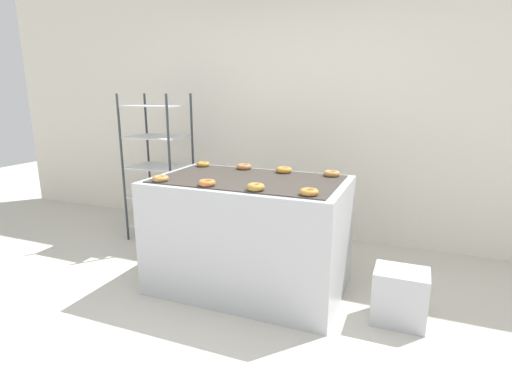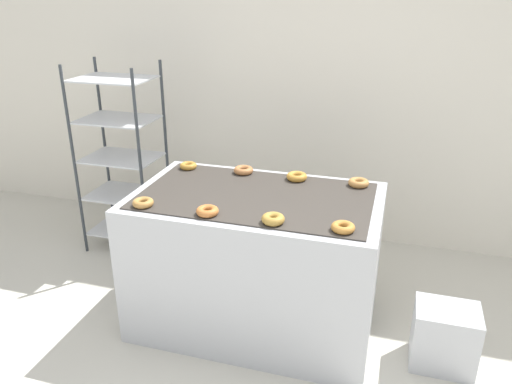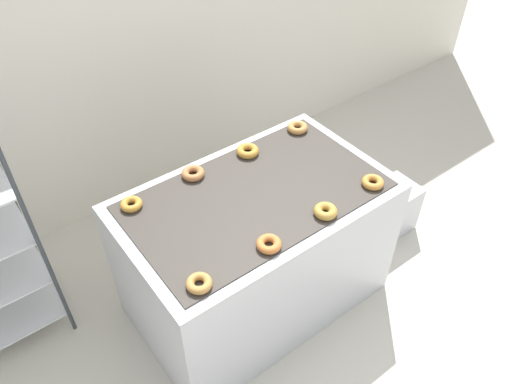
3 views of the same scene
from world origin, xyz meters
TOP-DOWN VIEW (x-y plane):
  - ground_plane at (0.00, 0.00)m, footprint 14.00×14.00m
  - wall_back at (0.00, 2.12)m, footprint 8.00×0.05m
  - fryer_machine at (0.00, 0.71)m, footprint 1.51×0.92m
  - glaze_bin at (1.17, 0.62)m, footprint 0.36×0.28m
  - donut_near_left at (-0.58, 0.37)m, footprint 0.12×0.12m
  - donut_near_midleft at (-0.18, 0.37)m, footprint 0.13×0.13m
  - donut_near_midright at (0.20, 0.37)m, footprint 0.13×0.13m
  - donut_near_right at (0.57, 0.38)m, footprint 0.12×0.12m
  - donut_far_left at (-0.58, 1.03)m, footprint 0.12×0.12m
  - donut_far_midleft at (-0.19, 1.05)m, footprint 0.13×0.13m
  - donut_far_midright at (0.18, 1.03)m, footprint 0.13×0.13m
  - donut_far_right at (0.58, 1.04)m, footprint 0.13×0.13m

SIDE VIEW (x-z plane):
  - ground_plane at x=0.00m, z-range 0.00..0.00m
  - glaze_bin at x=1.17m, z-range 0.00..0.38m
  - fryer_machine at x=0.00m, z-range 0.00..0.91m
  - donut_far_left at x=-0.58m, z-range 0.91..0.95m
  - donut_near_left at x=-0.58m, z-range 0.91..0.95m
  - donut_near_right at x=0.57m, z-range 0.91..0.95m
  - donut_near_midleft at x=-0.18m, z-range 0.91..0.96m
  - donut_far_midleft at x=-0.19m, z-range 0.91..0.96m
  - donut_far_right at x=0.58m, z-range 0.91..0.96m
  - donut_far_midright at x=0.18m, z-range 0.91..0.96m
  - donut_near_midright at x=0.20m, z-range 0.91..0.96m
  - wall_back at x=0.00m, z-range 0.00..2.80m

